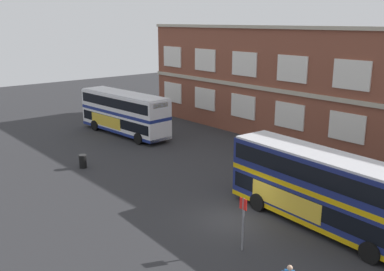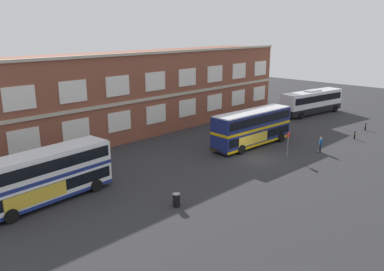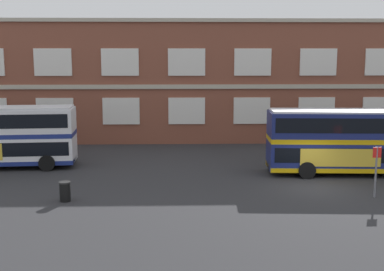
# 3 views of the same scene
# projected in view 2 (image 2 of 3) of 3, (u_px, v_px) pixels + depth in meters

# --- Properties ---
(ground_plane) EXTENTS (120.00, 120.00, 0.00)m
(ground_plane) POSITION_uv_depth(u_px,v_px,m) (240.00, 154.00, 42.17)
(ground_plane) COLOR #2B2B2D
(brick_terminal_building) EXTENTS (49.13, 8.19, 10.38)m
(brick_terminal_building) POSITION_uv_depth(u_px,v_px,m) (135.00, 93.00, 50.55)
(brick_terminal_building) COLOR brown
(brick_terminal_building) RESTS_ON ground
(double_decker_near) EXTENTS (11.16, 3.46, 4.07)m
(double_decker_near) POSITION_uv_depth(u_px,v_px,m) (43.00, 176.00, 30.03)
(double_decker_near) COLOR silver
(double_decker_near) RESTS_ON ground
(double_decker_middle) EXTENTS (11.13, 3.34, 4.07)m
(double_decker_middle) POSITION_uv_depth(u_px,v_px,m) (252.00, 127.00, 44.69)
(double_decker_middle) COLOR navy
(double_decker_middle) RESTS_ON ground
(touring_coach) EXTENTS (12.25, 4.32, 3.80)m
(touring_coach) POSITION_uv_depth(u_px,v_px,m) (312.00, 102.00, 61.17)
(touring_coach) COLOR silver
(touring_coach) RESTS_ON ground
(waiting_passenger) EXTENTS (0.58, 0.45, 1.70)m
(waiting_passenger) POSITION_uv_depth(u_px,v_px,m) (321.00, 144.00, 42.65)
(waiting_passenger) COLOR black
(waiting_passenger) RESTS_ON ground
(bus_stand_flag) EXTENTS (0.44, 0.10, 2.70)m
(bus_stand_flag) POSITION_uv_depth(u_px,v_px,m) (288.00, 142.00, 40.81)
(bus_stand_flag) COLOR slate
(bus_stand_flag) RESTS_ON ground
(station_litter_bin) EXTENTS (0.60, 0.60, 1.03)m
(station_litter_bin) POSITION_uv_depth(u_px,v_px,m) (176.00, 200.00, 29.77)
(station_litter_bin) COLOR black
(station_litter_bin) RESTS_ON ground
(safety_bollard_west) EXTENTS (0.19, 0.19, 0.95)m
(safety_bollard_west) POSITION_uv_depth(u_px,v_px,m) (355.00, 135.00, 47.80)
(safety_bollard_west) COLOR black
(safety_bollard_west) RESTS_ON ground
(safety_bollard_east) EXTENTS (0.19, 0.19, 0.95)m
(safety_bollard_east) POSITION_uv_depth(u_px,v_px,m) (365.00, 127.00, 51.87)
(safety_bollard_east) COLOR black
(safety_bollard_east) RESTS_ON ground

